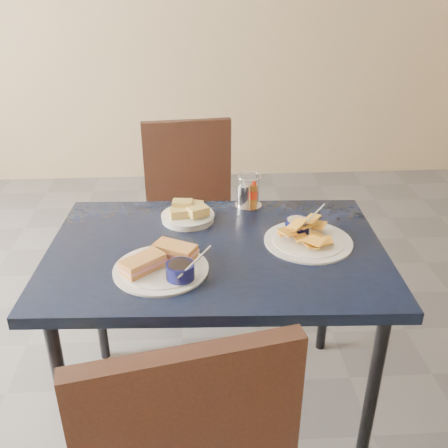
{
  "coord_description": "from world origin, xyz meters",
  "views": [
    {
      "loc": [
        0.09,
        -1.63,
        1.62
      ],
      "look_at": [
        0.18,
        -0.06,
        0.82
      ],
      "focal_mm": 40.0,
      "sensor_mm": 36.0,
      "label": 1
    }
  ],
  "objects": [
    {
      "name": "ground",
      "position": [
        0.0,
        0.0,
        0.0
      ],
      "size": [
        6.0,
        6.0,
        0.0
      ],
      "primitive_type": "plane",
      "color": "#57565B",
      "rests_on": "ground"
    },
    {
      "name": "sandwich_plate",
      "position": [
        -0.02,
        -0.24,
        0.77
      ],
      "size": [
        0.32,
        0.31,
        0.12
      ],
      "color": "white",
      "rests_on": "dining_table"
    },
    {
      "name": "wall_back",
      "position": [
        0.0,
        2.5,
        1.4
      ],
      "size": [
        6.0,
        0.04,
        2.8
      ],
      "primitive_type": "cube",
      "color": "tan",
      "rests_on": "ground"
    },
    {
      "name": "plantain_plate",
      "position": [
        0.47,
        -0.07,
        0.77
      ],
      "size": [
        0.31,
        0.31,
        0.12
      ],
      "color": "white",
      "rests_on": "dining_table"
    },
    {
      "name": "bread_basket",
      "position": [
        0.06,
        0.12,
        0.77
      ],
      "size": [
        0.2,
        0.2,
        0.07
      ],
      "color": "white",
      "rests_on": "dining_table"
    },
    {
      "name": "condiment_caddy",
      "position": [
        0.3,
        0.23,
        0.81
      ],
      "size": [
        0.11,
        0.11,
        0.14
      ],
      "color": "silver",
      "rests_on": "dining_table"
    },
    {
      "name": "chair_far",
      "position": [
        0.07,
        0.71,
        0.55
      ],
      "size": [
        0.5,
        0.48,
        0.95
      ],
      "color": "black",
      "rests_on": "ground"
    },
    {
      "name": "dining_table",
      "position": [
        0.15,
        -0.1,
        0.68
      ],
      "size": [
        1.21,
        0.84,
        0.75
      ],
      "color": "black",
      "rests_on": "ground"
    }
  ]
}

